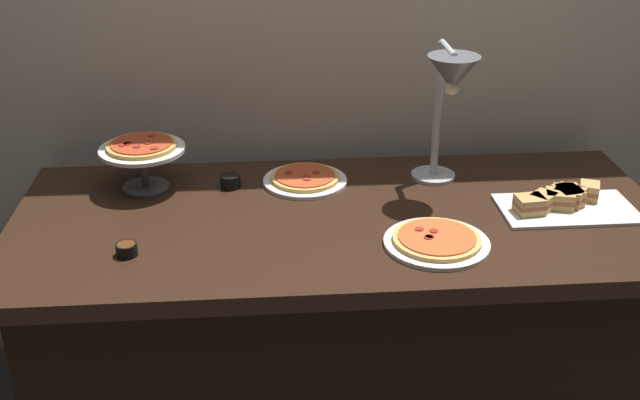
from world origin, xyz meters
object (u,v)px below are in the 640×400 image
object	(u,v)px
heat_lamp	(450,86)
pizza_plate_center	(437,241)
sauce_cup_near	(127,249)
sauce_cup_far	(230,181)
sandwich_platter	(563,202)
pizza_plate_front	(305,179)
pizza_plate_raised_stand	(142,152)

from	to	relation	value
heat_lamp	pizza_plate_center	xyz separation A→B (m)	(-0.08, -0.32, -0.33)
sauce_cup_near	sauce_cup_far	xyz separation A→B (m)	(0.26, 0.41, 0.00)
pizza_plate_center	sauce_cup_near	size ratio (longest dim) A/B	5.04
sauce_cup_far	sauce_cup_near	bearing A→B (deg)	-122.60
pizza_plate_center	sandwich_platter	world-z (taller)	sandwich_platter
pizza_plate_front	pizza_plate_center	xyz separation A→B (m)	(0.33, -0.43, 0.00)
pizza_plate_raised_stand	sauce_cup_near	size ratio (longest dim) A/B	4.60
sandwich_platter	pizza_plate_raised_stand	bearing A→B (deg)	168.62
pizza_plate_center	pizza_plate_front	bearing A→B (deg)	127.11
sauce_cup_near	sauce_cup_far	bearing A→B (deg)	57.40
sandwich_platter	pizza_plate_center	bearing A→B (deg)	-155.95
pizza_plate_raised_stand	sandwich_platter	distance (m)	1.26
pizza_plate_front	sauce_cup_far	distance (m)	0.23
pizza_plate_center	sandwich_platter	bearing A→B (deg)	24.05
heat_lamp	pizza_plate_raised_stand	distance (m)	0.94
pizza_plate_center	sauce_cup_near	xyz separation A→B (m)	(-0.82, 0.01, 0.01)
pizza_plate_raised_stand	heat_lamp	bearing A→B (deg)	-7.25
pizza_plate_center	sauce_cup_far	size ratio (longest dim) A/B	4.60
heat_lamp	pizza_plate_raised_stand	bearing A→B (deg)	172.75
heat_lamp	sauce_cup_near	bearing A→B (deg)	-161.27
sauce_cup_far	heat_lamp	bearing A→B (deg)	-8.81
sandwich_platter	sauce_cup_far	distance (m)	1.00
pizza_plate_front	sandwich_platter	world-z (taller)	sandwich_platter
sauce_cup_near	sauce_cup_far	distance (m)	0.48
pizza_plate_raised_stand	sauce_cup_far	bearing A→B (deg)	-3.35
heat_lamp	sauce_cup_far	distance (m)	0.73
pizza_plate_front	sandwich_platter	distance (m)	0.78
pizza_plate_center	sandwich_platter	distance (m)	0.45
heat_lamp	pizza_plate_raised_stand	size ratio (longest dim) A/B	1.72
heat_lamp	sandwich_platter	world-z (taller)	heat_lamp
heat_lamp	pizza_plate_front	world-z (taller)	heat_lamp
heat_lamp	sauce_cup_near	xyz separation A→B (m)	(-0.91, -0.31, -0.32)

